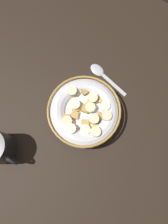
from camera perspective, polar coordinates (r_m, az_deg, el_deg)
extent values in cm
cube|color=black|center=(57.85, 0.00, -0.92)|extent=(92.25, 92.25, 2.00)
cylinder|color=silver|center=(56.58, 0.00, -0.64)|extent=(10.67, 10.67, 0.60)
torus|color=silver|center=(54.38, 0.00, -0.11)|extent=(19.40, 19.40, 5.12)
torus|color=#B28438|center=(52.18, 0.00, 0.47)|extent=(19.41, 19.41, 0.60)
cylinder|color=white|center=(53.47, 0.00, 0.12)|extent=(16.33, 16.33, 0.40)
cube|color=tan|center=(52.34, 2.91, -2.42)|extent=(2.58, 2.57, 0.90)
cube|color=tan|center=(52.09, 0.35, -3.20)|extent=(2.75, 2.73, 1.01)
cube|color=tan|center=(53.57, 7.40, 1.44)|extent=(2.00, 2.09, 1.10)
cube|color=#AD7F42|center=(52.15, -5.70, -4.22)|extent=(2.53, 2.57, 1.05)
cube|color=#B78947|center=(52.67, -4.90, -1.63)|extent=(2.67, 2.66, 0.95)
cube|color=tan|center=(53.08, -2.45, 1.02)|extent=(2.74, 2.76, 1.08)
cube|color=#B78947|center=(54.42, -3.23, 5.66)|extent=(2.38, 2.40, 0.94)
cube|color=tan|center=(51.65, 0.60, -6.36)|extent=(2.73, 2.73, 0.92)
cube|color=tan|center=(53.89, 4.50, 3.79)|extent=(2.26, 2.29, 0.93)
cube|color=#AD7F42|center=(53.84, 2.36, 4.42)|extent=(2.78, 2.79, 1.10)
cube|color=#AD7F42|center=(52.72, 4.38, -1.25)|extent=(2.17, 2.14, 0.94)
cube|color=#B78947|center=(54.30, 0.17, 6.01)|extent=(2.61, 2.66, 1.13)
cube|color=tan|center=(52.08, 2.83, -4.33)|extent=(2.67, 2.68, 0.95)
cube|color=#AD7F42|center=(52.90, -0.05, 1.12)|extent=(2.40, 2.35, 1.04)
cube|color=tan|center=(53.91, -6.83, 2.72)|extent=(2.43, 2.40, 1.00)
cube|color=tan|center=(52.65, -2.63, -0.90)|extent=(2.55, 2.56, 0.93)
cube|color=tan|center=(53.22, 1.40, 2.38)|extent=(2.06, 2.11, 0.98)
cylinder|color=beige|center=(51.25, 2.85, -1.94)|extent=(3.73, 3.71, 1.15)
cylinder|color=beige|center=(51.67, 6.42, -1.01)|extent=(3.36, 3.36, 1.13)
cylinder|color=beige|center=(52.67, 2.74, 4.00)|extent=(2.98, 2.96, 1.24)
cylinder|color=beige|center=(50.60, 3.30, -5.60)|extent=(3.69, 3.72, 1.03)
cylinder|color=#F4EABC|center=(50.85, -3.73, -4.72)|extent=(2.86, 2.86, 0.99)
cylinder|color=#F4EABC|center=(51.04, 0.39, -5.00)|extent=(3.74, 3.79, 1.03)
cylinder|color=#F9EFC6|center=(52.52, 5.96, 1.67)|extent=(3.77, 3.76, 0.84)
cylinder|color=beige|center=(52.12, 1.82, 1.33)|extent=(3.76, 3.76, 0.83)
cylinder|color=#F4EABC|center=(52.36, -2.60, 2.17)|extent=(2.88, 2.89, 0.94)
cylinder|color=beige|center=(51.31, -4.87, -2.52)|extent=(3.68, 3.65, 1.29)
cylinder|color=#F4EABC|center=(53.20, -3.49, 6.07)|extent=(3.77, 3.79, 1.04)
ellipsoid|color=#B7B7BC|center=(61.12, 3.74, 11.96)|extent=(5.06, 3.88, 0.80)
cube|color=#B7B7BC|center=(59.93, 8.49, 7.62)|extent=(9.13, 2.68, 0.36)
torus|color=#262628|center=(54.07, -20.63, -11.84)|extent=(6.08, 0.80, 6.08)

